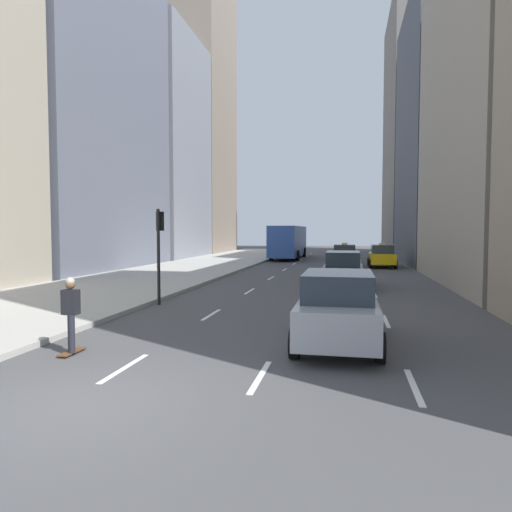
# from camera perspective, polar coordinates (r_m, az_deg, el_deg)

# --- Properties ---
(ground_plane) EXTENTS (160.00, 160.00, 0.00)m
(ground_plane) POSITION_cam_1_polar(r_m,az_deg,el_deg) (8.15, -21.56, -17.04)
(ground_plane) COLOR #474749
(sidewalk_left) EXTENTS (8.00, 66.00, 0.15)m
(sidewalk_left) POSITION_cam_1_polar(r_m,az_deg,el_deg) (35.33, -7.17, -1.27)
(sidewalk_left) COLOR #ADAAA3
(sidewalk_left) RESTS_ON ground
(lane_markings) EXTENTS (5.72, 56.00, 0.01)m
(lane_markings) POSITION_cam_1_polar(r_m,az_deg,el_deg) (29.58, 8.20, -2.27)
(lane_markings) COLOR white
(lane_markings) RESTS_ON ground
(building_row_left) EXTENTS (6.00, 54.66, 34.11)m
(building_row_left) POSITION_cam_1_polar(r_m,az_deg,el_deg) (41.56, -16.01, 18.94)
(building_row_left) COLOR #A89E89
(building_row_left) RESTS_ON ground
(building_row_right) EXTENTS (6.00, 62.69, 29.87)m
(building_row_right) POSITION_cam_1_polar(r_m,az_deg,el_deg) (40.56, 23.08, 16.42)
(building_row_right) COLOR gray
(building_row_right) RESTS_ON ground
(taxi_lead) EXTENTS (2.02, 4.40, 1.87)m
(taxi_lead) POSITION_cam_1_polar(r_m,az_deg,el_deg) (36.19, 15.45, 0.02)
(taxi_lead) COLOR yellow
(taxi_lead) RESTS_ON ground
(taxi_second) EXTENTS (2.02, 4.40, 1.87)m
(taxi_second) POSITION_cam_1_polar(r_m,az_deg,el_deg) (36.05, 11.01, 0.07)
(taxi_second) COLOR yellow
(taxi_second) RESTS_ON ground
(sedan_black_near) EXTENTS (2.02, 4.95, 1.78)m
(sedan_black_near) POSITION_cam_1_polar(r_m,az_deg,el_deg) (22.87, 10.80, -1.61)
(sedan_black_near) COLOR black
(sedan_black_near) RESTS_ON ground
(sedan_silver_behind) EXTENTS (2.02, 4.48, 1.81)m
(sedan_silver_behind) POSITION_cam_1_polar(r_m,az_deg,el_deg) (11.27, 10.21, -6.43)
(sedan_silver_behind) COLOR #9EA0A5
(sedan_silver_behind) RESTS_ON ground
(city_bus) EXTENTS (2.80, 11.61, 3.25)m
(city_bus) POSITION_cam_1_polar(r_m,az_deg,el_deg) (46.04, 4.09, 1.90)
(city_bus) COLOR #2D519E
(city_bus) RESTS_ON ground
(skateboarder) EXTENTS (0.36, 0.80, 1.75)m
(skateboarder) POSITION_cam_1_polar(r_m,az_deg,el_deg) (11.15, -22.14, -6.47)
(skateboarder) COLOR brown
(skateboarder) RESTS_ON ground
(traffic_light_pole) EXTENTS (0.24, 0.42, 3.60)m
(traffic_light_pole) POSITION_cam_1_polar(r_m,az_deg,el_deg) (17.56, -12.00, 1.87)
(traffic_light_pole) COLOR black
(traffic_light_pole) RESTS_ON ground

